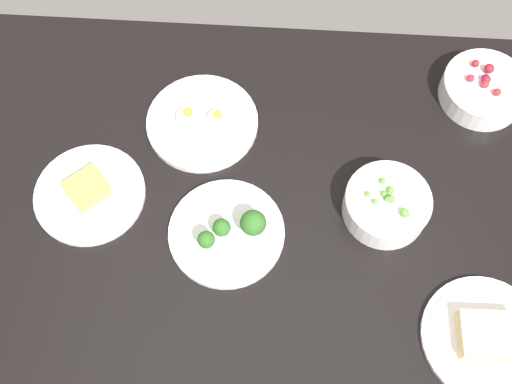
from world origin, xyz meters
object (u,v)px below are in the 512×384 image
plate_broccoli (228,231)px  bowl_berries (484,89)px  plate_eggs (202,121)px  plate_cheese (89,193)px  bowl_peas (387,204)px  plate_sandwich (486,337)px

plate_broccoli → bowl_berries: 60.31cm
plate_eggs → bowl_berries: (57.02, 10.42, 1.66)cm
plate_broccoli → bowl_berries: plate_broccoli is taller
plate_cheese → bowl_peas: bearing=0.2°
plate_sandwich → bowl_peas: (-16.80, 23.25, 1.95)cm
plate_broccoli → plate_eggs: plate_broccoli is taller
bowl_peas → bowl_berries: size_ratio=0.93×
bowl_berries → plate_cheese: bearing=-160.2°
bowl_berries → plate_eggs: bearing=-169.6°
plate_sandwich → plate_cheese: bearing=162.5°
bowl_peas → plate_eggs: (-36.43, 17.10, -1.98)cm
plate_broccoli → plate_cheese: (-27.32, 6.45, -0.53)cm
plate_broccoli → plate_eggs: 24.90cm
plate_broccoli → plate_eggs: bearing=107.2°
plate_cheese → plate_sandwich: bearing=-17.5°
bowl_peas → plate_eggs: 40.29cm
plate_broccoli → bowl_berries: (49.66, 34.21, 1.17)cm
plate_broccoli → bowl_peas: 29.87cm
bowl_peas → plate_eggs: size_ratio=0.71×
plate_broccoli → plate_sandwich: (45.87, -16.56, -0.46)cm
plate_broccoli → plate_sandwich: plate_broccoli is taller
plate_broccoli → bowl_berries: size_ratio=1.25×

